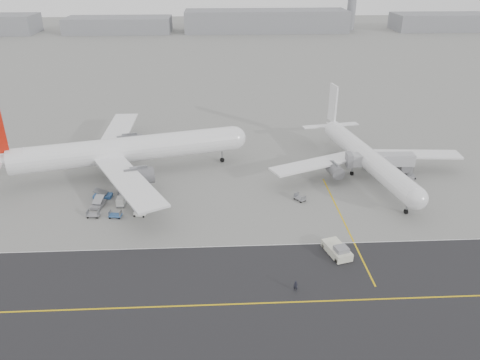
{
  "coord_description": "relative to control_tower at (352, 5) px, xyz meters",
  "views": [
    {
      "loc": [
        5.07,
        -74.02,
        48.35
      ],
      "look_at": [
        9.5,
        12.0,
        6.58
      ],
      "focal_mm": 35.0,
      "sensor_mm": 36.0,
      "label": 1
    }
  ],
  "objects": [
    {
      "name": "taxiway",
      "position": [
        -94.98,
        -282.98,
        -16.24
      ],
      "size": [
        220.0,
        59.0,
        0.03
      ],
      "color": "#252527",
      "rests_on": "ground"
    },
    {
      "name": "airliner_b",
      "position": [
        -59.79,
        -237.91,
        -11.39
      ],
      "size": [
        47.62,
        48.54,
        16.86
      ],
      "rotation": [
        0.0,
        0.0,
        0.17
      ],
      "color": "white",
      "rests_on": "ground"
    },
    {
      "name": "airliner_a",
      "position": [
        -117.86,
        -234.58,
        -10.06
      ],
      "size": [
        61.2,
        59.82,
        21.51
      ],
      "rotation": [
        0.0,
        0.0,
        1.82
      ],
      "color": "white",
      "rests_on": "ground"
    },
    {
      "name": "horizon_buildings",
      "position": [
        -70.0,
        -5.0,
        -16.25
      ],
      "size": [
        520.0,
        28.0,
        28.0
      ],
      "primitive_type": null,
      "color": "gray",
      "rests_on": "ground"
    },
    {
      "name": "jet_bridge",
      "position": [
        -56.51,
        -239.94,
        -11.83
      ],
      "size": [
        16.83,
        3.53,
        6.35
      ],
      "rotation": [
        0.0,
        0.0,
        -0.03
      ],
      "color": "gray",
      "rests_on": "ground"
    },
    {
      "name": "gse_cluster",
      "position": [
        -115.86,
        -250.93,
        -16.25
      ],
      "size": [
        18.57,
        18.05,
        1.94
      ],
      "primitive_type": null,
      "rotation": [
        0.0,
        0.0,
        -0.11
      ],
      "color": "gray",
      "rests_on": "ground"
    },
    {
      "name": "ground",
      "position": [
        -100.0,
        -265.0,
        -16.25
      ],
      "size": [
        700.0,
        700.0,
        0.0
      ],
      "primitive_type": "plane",
      "color": "gray",
      "rests_on": "ground"
    },
    {
      "name": "stray_dolly",
      "position": [
        -77.35,
        -250.28,
        -16.25
      ],
      "size": [
        2.64,
        2.88,
        1.51
      ],
      "primitive_type": null,
      "rotation": [
        0.0,
        0.0,
        0.6
      ],
      "color": "silver",
      "rests_on": "ground"
    },
    {
      "name": "ground_crew_a",
      "position": [
        -83.09,
        -280.38,
        -15.3
      ],
      "size": [
        0.79,
        0.63,
        1.9
      ],
      "primitive_type": "imported",
      "rotation": [
        0.0,
        0.0,
        -0.28
      ],
      "color": "black",
      "rests_on": "ground"
    },
    {
      "name": "pushback_tug",
      "position": [
        -74.11,
        -270.8,
        -15.28
      ],
      "size": [
        4.6,
        8.38,
        2.37
      ],
      "rotation": [
        0.0,
        0.0,
        0.27
      ],
      "color": "beige",
      "rests_on": "ground"
    },
    {
      "name": "control_tower",
      "position": [
        0.0,
        0.0,
        0.0
      ],
      "size": [
        7.0,
        7.0,
        31.25
      ],
      "color": "gray",
      "rests_on": "ground"
    }
  ]
}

